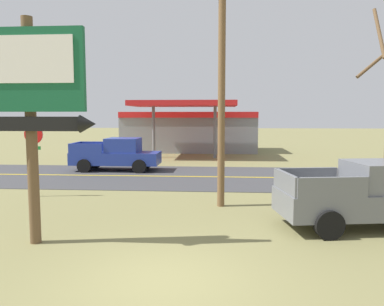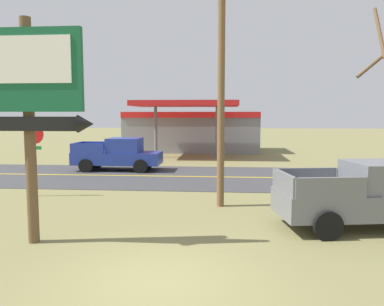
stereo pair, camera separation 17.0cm
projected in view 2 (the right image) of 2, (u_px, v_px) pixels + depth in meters
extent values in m
plane|color=olive|center=(158.00, 282.00, 7.62)|extent=(180.00, 180.00, 0.00)
cube|color=#3D3D3F|center=(200.00, 177.00, 20.51)|extent=(140.00, 8.00, 0.02)
cube|color=gold|center=(200.00, 177.00, 20.51)|extent=(126.00, 0.20, 0.01)
cylinder|color=brown|center=(30.00, 133.00, 9.73)|extent=(0.28, 0.28, 5.76)
cube|color=#145633|center=(23.00, 70.00, 9.40)|extent=(3.00, 0.16, 2.05)
cube|color=white|center=(21.00, 59.00, 9.28)|extent=(2.52, 0.03, 1.15)
cube|color=black|center=(26.00, 124.00, 9.53)|extent=(2.70, 0.12, 0.36)
cone|color=black|center=(86.00, 124.00, 9.40)|extent=(0.40, 0.44, 0.44)
cylinder|color=slate|center=(36.00, 170.00, 15.59)|extent=(0.08, 0.08, 2.20)
cylinder|color=red|center=(34.00, 134.00, 15.42)|extent=(0.76, 0.03, 0.76)
cylinder|color=white|center=(34.00, 134.00, 15.44)|extent=(0.80, 0.01, 0.80)
cube|color=#19722D|center=(35.00, 148.00, 15.47)|extent=(0.56, 0.03, 0.14)
cylinder|color=brown|center=(221.00, 86.00, 13.54)|extent=(0.26, 0.26, 8.73)
cylinder|color=brown|center=(381.00, 57.00, 13.63)|extent=(1.79, 0.43, 1.49)
cylinder|color=brown|center=(380.00, 32.00, 12.76)|extent=(0.15, 1.22, 1.90)
cube|color=gray|center=(193.00, 131.00, 35.59)|extent=(12.00, 6.00, 3.60)
cube|color=red|center=(190.00, 115.00, 32.41)|extent=(12.00, 0.12, 0.50)
cube|color=red|center=(186.00, 104.00, 29.40)|extent=(8.00, 5.00, 0.40)
cylinder|color=slate|center=(156.00, 131.00, 29.81)|extent=(0.24, 0.24, 4.20)
cylinder|color=slate|center=(217.00, 131.00, 29.41)|extent=(0.24, 0.24, 4.20)
cube|color=slate|center=(366.00, 203.00, 11.21)|extent=(5.45, 2.77, 0.72)
cube|color=slate|center=(382.00, 176.00, 11.16)|extent=(2.16, 2.08, 0.84)
cube|color=slate|center=(305.00, 177.00, 11.94)|extent=(1.94, 0.43, 0.56)
cube|color=slate|center=(331.00, 188.00, 10.12)|extent=(1.94, 0.43, 0.56)
cube|color=slate|center=(284.00, 182.00, 10.96)|extent=(0.42, 1.87, 0.56)
cylinder|color=black|center=(301.00, 208.00, 12.09)|extent=(0.83, 0.40, 0.80)
cylinder|color=black|center=(327.00, 225.00, 10.15)|extent=(0.83, 0.40, 0.80)
cube|color=#233893|center=(118.00, 158.00, 22.85)|extent=(5.20, 1.96, 0.72)
cube|color=#233893|center=(125.00, 145.00, 22.73)|extent=(1.90, 1.80, 0.84)
cube|color=#28333D|center=(139.00, 145.00, 22.66)|extent=(0.10, 1.66, 0.71)
cube|color=#233893|center=(98.00, 146.00, 23.83)|extent=(1.95, 0.12, 0.56)
cube|color=#233893|center=(87.00, 148.00, 22.00)|extent=(1.95, 0.12, 0.56)
cube|color=#233893|center=(77.00, 147.00, 23.00)|extent=(0.12, 1.88, 0.56)
cylinder|color=black|center=(147.00, 162.00, 23.72)|extent=(0.80, 0.28, 0.80)
cylinder|color=black|center=(141.00, 166.00, 21.78)|extent=(0.80, 0.28, 0.80)
cylinder|color=black|center=(97.00, 162.00, 23.99)|extent=(0.80, 0.28, 0.80)
cylinder|color=black|center=(86.00, 166.00, 22.05)|extent=(0.80, 0.28, 0.80)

